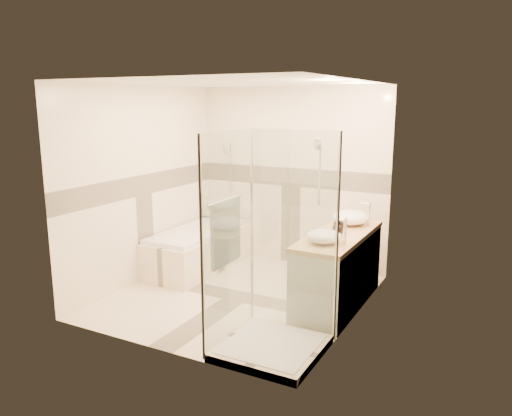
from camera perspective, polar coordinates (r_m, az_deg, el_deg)
The scene contains 12 objects.
room at distance 5.73m, azimuth -1.51°, elevation 1.64°, with size 2.82×3.02×2.52m.
bathtub at distance 7.03m, azimuth -6.62°, elevation -4.43°, with size 0.75×1.70×0.56m.
vanity at distance 5.77m, azimuth 9.34°, elevation -6.97°, with size 0.58×1.62×0.85m.
shower_enclosure at distance 4.75m, azimuth 0.95°, elevation -10.06°, with size 0.96×0.93×2.04m.
vessel_sink_near at distance 6.08m, azimuth 10.77°, elevation -1.04°, with size 0.44×0.44×0.18m, color white.
vessel_sink_far at distance 5.24m, azimuth 7.77°, elevation -3.21°, with size 0.37×0.37×0.15m, color white.
faucet_near at distance 6.00m, azimuth 12.76°, elevation -0.51°, with size 0.12×0.03×0.29m.
faucet_far at distance 5.15m, azimuth 10.05°, elevation -2.47°, with size 0.12×0.03×0.29m.
amenity_bottle_a at distance 5.66m, azimuth 9.43°, elevation -1.90°, with size 0.08×0.09×0.19m, color black.
amenity_bottle_b at distance 5.63m, azimuth 9.30°, elevation -2.13°, with size 0.12×0.12×0.16m, color black.
folded_towels at distance 6.28m, azimuth 11.31°, elevation -1.05°, with size 0.16×0.27×0.09m, color silver.
rolled_towel at distance 7.65m, azimuth -5.26°, elevation -0.70°, with size 0.10×0.10×0.22m, color silver.
Camera 1 is at (2.82, -4.89, 2.29)m, focal length 35.00 mm.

